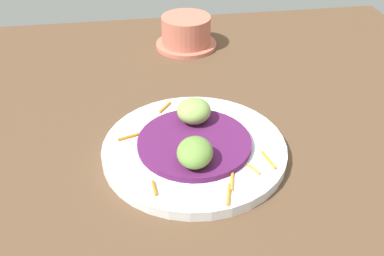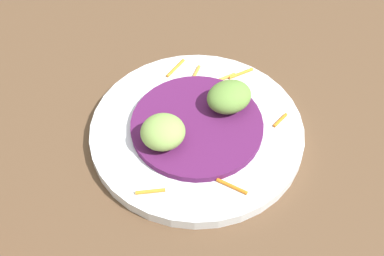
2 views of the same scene
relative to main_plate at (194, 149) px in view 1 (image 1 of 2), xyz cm
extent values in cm
cube|color=brown|center=(2.97, -1.28, -1.75)|extent=(110.00, 110.00, 2.00)
cylinder|color=silver|center=(0.00, 0.00, 0.00)|extent=(25.80, 25.80, 1.51)
cylinder|color=#51194C|center=(0.00, 0.00, 1.19)|extent=(15.90, 15.90, 0.87)
cylinder|color=orange|center=(8.23, 3.47, 0.95)|extent=(3.37, 1.26, 0.40)
cylinder|color=orange|center=(8.04, -6.26, 0.95)|extent=(2.55, 0.61, 0.40)
cylinder|color=orange|center=(-10.02, -3.11, 0.95)|extent=(2.85, 2.28, 0.40)
cylinder|color=orange|center=(6.47, 6.79, 0.95)|extent=(2.20, 1.37, 0.40)
cylinder|color=orange|center=(-3.12, -8.78, 0.95)|extent=(1.49, 3.65, 0.40)
cylinder|color=orange|center=(10.53, 2.54, 0.95)|extent=(3.52, 1.37, 0.40)
cylinder|color=orange|center=(4.97, 9.23, 0.95)|extent=(3.75, 1.18, 0.40)
ellipsoid|color=#84A851|center=(-4.71, 0.68, 3.32)|extent=(6.92, 6.85, 3.39)
ellipsoid|color=olive|center=(4.71, -0.68, 3.25)|extent=(6.61, 5.97, 3.25)
cylinder|color=#C66B56|center=(-35.31, 3.90, -0.35)|extent=(12.52, 12.52, 0.80)
cylinder|color=#C66B56|center=(-35.31, 3.90, 2.84)|extent=(10.01, 10.01, 5.60)
camera|label=1|loc=(47.44, -7.66, 38.01)|focal=40.68mm
camera|label=2|loc=(-27.59, -28.09, 48.32)|focal=48.04mm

